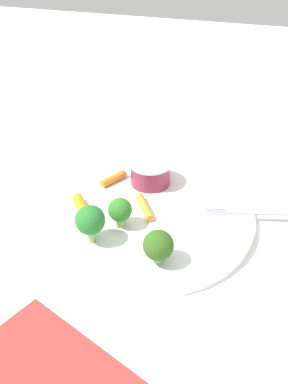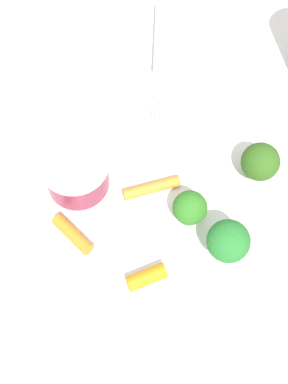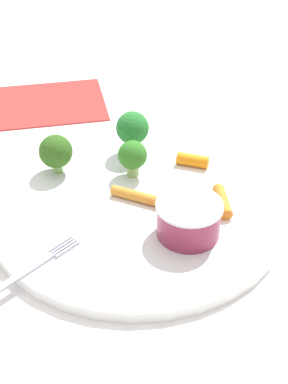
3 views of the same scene
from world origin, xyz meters
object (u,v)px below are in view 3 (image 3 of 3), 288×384
plate (137,205)px  napkin (29,105)px  carrot_stick_0 (142,196)px  carrot_stick_2 (193,160)px  broccoli_floret_1 (133,156)px  broccoli_floret_2 (132,128)px  broccoli_floret_0 (56,152)px  fork (1,288)px  sauce_cup (189,219)px  carrot_stick_1 (222,201)px

plate → napkin: (-0.00, 0.28, -0.00)m
carrot_stick_0 → carrot_stick_2: carrot_stick_2 is taller
broccoli_floret_1 → carrot_stick_0: broccoli_floret_1 is taller
broccoli_floret_2 → carrot_stick_0: (-0.04, -0.08, -0.03)m
plate → broccoli_floret_1: size_ratio=7.23×
broccoli_floret_0 → broccoli_floret_1: (0.07, -0.05, -0.00)m
fork → carrot_stick_2: bearing=14.7°
broccoli_floret_2 → sauce_cup: bearing=-101.5°
broccoli_floret_2 → napkin: 0.20m
plate → broccoli_floret_0: (-0.05, 0.09, 0.03)m
broccoli_floret_1 → napkin: 0.24m
sauce_cup → broccoli_floret_0: broccoli_floret_0 is taller
plate → sauce_cup: sauce_cup is taller
broccoli_floret_1 → fork: broccoli_floret_1 is taller
carrot_stick_2 → napkin: size_ratio=0.18×
sauce_cup → napkin: bearing=93.1°
broccoli_floret_0 → broccoli_floret_2: broccoli_floret_2 is taller
plate → fork: 0.17m
broccoli_floret_1 → carrot_stick_2: broccoli_floret_1 is taller
plate → broccoli_floret_2: size_ratio=5.86×
broccoli_floret_0 → carrot_stick_2: broccoli_floret_0 is taller
broccoli_floret_0 → napkin: bearing=77.4°
sauce_cup → broccoli_floret_2: bearing=78.5°
broccoli_floret_1 → broccoli_floret_2: bearing=58.5°
fork → napkin: fork is taller
broccoli_floret_2 → carrot_stick_2: (0.04, -0.06, -0.03)m
carrot_stick_0 → plate: bearing=146.4°
broccoli_floret_2 → carrot_stick_1: (0.02, -0.14, -0.03)m
carrot_stick_0 → napkin: 0.28m
sauce_cup → broccoli_floret_2: broccoli_floret_2 is taller
sauce_cup → broccoli_floret_0: (-0.06, 0.16, 0.01)m
carrot_stick_0 → fork: carrot_stick_0 is taller
broccoli_floret_0 → napkin: broccoli_floret_0 is taller
sauce_cup → carrot_stick_0: (-0.01, 0.07, -0.01)m
carrot_stick_2 → fork: 0.26m
broccoli_floret_0 → napkin: size_ratio=0.22×
plate → carrot_stick_0: (0.00, -0.00, 0.01)m
broccoli_floret_0 → fork: bearing=-130.6°
sauce_cup → fork: (-0.18, 0.03, -0.02)m
broccoli_floret_1 → sauce_cup: bearing=-93.4°
fork → carrot_stick_1: bearing=-2.6°
plate → carrot_stick_0: carrot_stick_0 is taller
fork → napkin: (0.16, 0.32, -0.01)m
fork → napkin: size_ratio=0.86×
plate → carrot_stick_2: 0.09m
carrot_stick_1 → plate: bearing=141.3°
sauce_cup → carrot_stick_2: (0.07, 0.09, -0.01)m
plate → fork: bearing=-165.0°
carrot_stick_0 → carrot_stick_2: 0.09m
plate → carrot_stick_1: 0.09m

